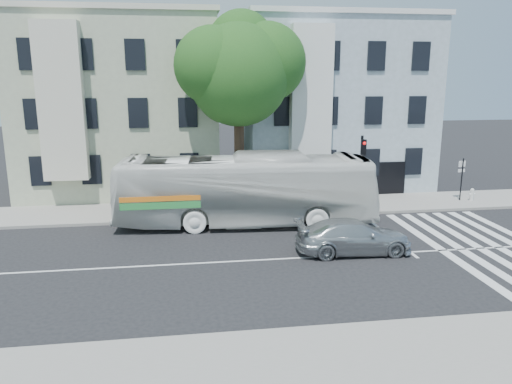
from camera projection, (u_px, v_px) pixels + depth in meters
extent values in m
plane|color=black|center=(263.00, 260.00, 20.75)|extent=(120.00, 120.00, 0.00)
cube|color=gray|center=(241.00, 209.00, 28.44)|extent=(80.00, 4.00, 0.15)
cube|color=gray|center=(310.00, 367.00, 13.03)|extent=(80.00, 4.00, 0.15)
cube|color=#A2A98D|center=(123.00, 106.00, 32.96)|extent=(12.00, 10.00, 11.00)
cube|color=#8FA1AA|center=(328.00, 104.00, 34.92)|extent=(12.00, 10.00, 11.00)
cylinder|color=#2D2116|center=(239.00, 163.00, 28.34)|extent=(0.56, 0.56, 5.20)
sphere|color=#154318|center=(239.00, 75.00, 27.22)|extent=(5.60, 5.60, 5.60)
sphere|color=#154318|center=(266.00, 62.00, 27.67)|extent=(4.40, 4.40, 4.40)
sphere|color=#154318|center=(213.00, 65.00, 26.62)|extent=(4.20, 4.20, 4.20)
sphere|color=#154318|center=(241.00, 44.00, 28.03)|extent=(3.80, 3.80, 3.80)
sphere|color=#154318|center=(227.00, 93.00, 27.94)|extent=(3.40, 3.40, 3.40)
imported|color=silver|center=(245.00, 190.00, 25.33)|extent=(4.00, 13.32, 3.66)
imported|color=#B8BCC0|center=(354.00, 236.00, 21.48)|extent=(2.18, 5.04, 1.44)
cylinder|color=black|center=(360.00, 175.00, 27.16)|extent=(0.14, 0.14, 4.34)
cube|color=black|center=(363.00, 148.00, 26.56)|extent=(0.33, 0.28, 0.88)
sphere|color=red|center=(365.00, 143.00, 26.38)|extent=(0.17, 0.17, 0.17)
cylinder|color=white|center=(362.00, 167.00, 26.89)|extent=(0.45, 0.13, 0.46)
cylinder|color=silver|center=(472.00, 196.00, 29.91)|extent=(0.24, 0.24, 0.61)
sphere|color=silver|center=(472.00, 190.00, 29.83)|extent=(0.22, 0.22, 0.22)
cylinder|color=silver|center=(472.00, 194.00, 29.89)|extent=(0.42, 0.19, 0.14)
cylinder|color=black|center=(462.00, 179.00, 29.77)|extent=(0.07, 0.07, 2.56)
cube|color=white|center=(462.00, 164.00, 29.65)|extent=(0.46, 0.11, 0.36)
cube|color=white|center=(461.00, 171.00, 29.74)|extent=(0.46, 0.11, 0.18)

